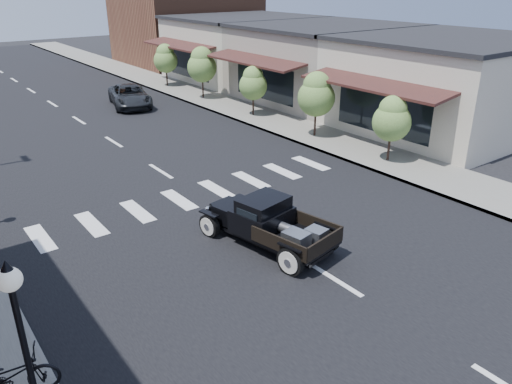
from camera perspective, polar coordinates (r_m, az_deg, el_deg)
ground at (r=15.47m, az=1.00°, el=-5.10°), size 120.00×120.00×0.00m
road at (r=28.04m, az=-18.27°, el=6.92°), size 14.00×80.00×0.02m
road_markings at (r=23.53m, az=-14.12°, el=4.35°), size 12.00×60.00×0.06m
sidewalk_right at (r=31.62m, az=-3.53°, el=9.92°), size 3.00×80.00×0.15m
storefront_near at (r=28.09m, az=21.01°, el=11.31°), size 10.00×9.00×4.50m
storefront_mid at (r=33.70m, az=7.89°, el=14.35°), size 10.00×9.00×4.50m
storefront_far at (r=40.54m, az=-1.34°, el=16.03°), size 10.00×9.00×4.50m
far_building_right at (r=49.10m, az=-8.04°, el=18.55°), size 11.00×10.00×7.00m
lamp_post_a at (r=8.64m, az=-24.51°, el=-17.63°), size 0.36×0.36×3.66m
small_tree_a at (r=21.83m, az=15.15°, el=6.89°), size 1.61×1.61×2.68m
small_tree_b at (r=24.76m, az=6.86°, el=9.82°), size 1.81×1.81×3.02m
small_tree_c at (r=28.64m, az=-0.33°, el=11.41°), size 1.58×1.58×2.63m
small_tree_d at (r=33.10m, az=-6.17°, el=13.33°), size 1.87×1.87×3.12m
small_tree_e at (r=37.47m, az=-10.25°, el=14.03°), size 1.70×1.70×2.83m
hotrod_pickup at (r=14.65m, az=1.42°, el=-3.48°), size 2.83×4.66×1.51m
second_car at (r=32.24m, az=-14.22°, el=10.57°), size 3.25×5.04×1.29m
motorcycle at (r=10.78m, az=-26.38°, el=-18.28°), size 1.88×1.22×0.93m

